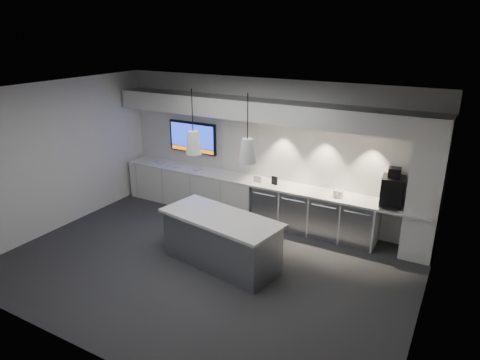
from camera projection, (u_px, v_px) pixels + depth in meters
The scene contains 28 objects.
floor at pixel (204, 266), 7.54m from camera, with size 7.00×7.00×0.00m, color #2B2B2D.
ceiling at pixel (198, 94), 6.52m from camera, with size 7.00×7.00×0.00m, color black.
wall_back at pixel (268, 150), 9.08m from camera, with size 7.00×7.00×0.00m, color silver.
wall_front at pixel (81, 252), 4.98m from camera, with size 7.00×7.00×0.00m, color silver.
wall_left at pixel (58, 156), 8.64m from camera, with size 7.00×7.00×0.00m, color silver.
wall_right at pixel (430, 233), 5.42m from camera, with size 7.00×7.00×0.00m, color silver.
back_counter at pixel (260, 182), 9.02m from camera, with size 6.80×0.65×0.04m, color silver.
left_base_cabinets at pixel (193, 188), 9.98m from camera, with size 3.30×0.63×0.86m, color silver.
fridge_unit_a at pixel (270, 204), 9.06m from camera, with size 0.60×0.61×0.85m, color #989BA0.
fridge_unit_b at pixel (298, 210), 8.77m from camera, with size 0.60×0.61×0.85m, color #989BA0.
fridge_unit_c at pixel (328, 216), 8.48m from camera, with size 0.60×0.61×0.85m, color #989BA0.
fridge_unit_d at pixel (359, 223), 8.19m from camera, with size 0.60×0.61×0.85m, color #989BA0.
backsplash at pixel (322, 156), 8.50m from camera, with size 4.60×0.03×1.30m, color silver.
soffit at pixel (262, 110), 8.53m from camera, with size 6.90×0.60×0.40m, color silver.
column at pixel (426, 190), 7.43m from camera, with size 0.55×0.55×2.60m, color silver.
wall_tv at pixel (193, 137), 9.89m from camera, with size 1.25×0.07×0.72m.
island at pixel (221, 240), 7.46m from camera, with size 2.28×1.27×0.91m.
bin at pixel (173, 232), 8.26m from camera, with size 0.33×0.33×0.46m, color #989BA0.
coffee_machine at pixel (392, 190), 7.72m from camera, with size 0.43×0.59×0.71m.
sign_black at pixel (274, 181), 8.79m from camera, with size 0.14×0.02×0.18m, color black.
sign_white at pixel (258, 179), 8.93m from camera, with size 0.18×0.02×0.14m, color silver.
cup_cluster at pixel (338, 194), 8.14m from camera, with size 0.17×0.17×0.15m, color white, non-canonical shape.
tray_a at pixel (155, 161), 10.32m from camera, with size 0.16×0.16×0.03m, color #B3B3B3.
tray_b at pixel (161, 163), 10.17m from camera, with size 0.16×0.16×0.03m, color #B3B3B3.
tray_c at pixel (178, 167), 9.91m from camera, with size 0.16×0.16×0.03m, color #B3B3B3.
tray_d at pixel (197, 169), 9.71m from camera, with size 0.16×0.16×0.03m, color #B3B3B3.
pendant_left at pixel (193, 142), 7.12m from camera, with size 0.27×0.27×1.09m.
pendant_right at pixel (247, 151), 6.65m from camera, with size 0.27×0.27×1.09m.
Camera 1 is at (3.77, -5.43, 3.97)m, focal length 32.00 mm.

